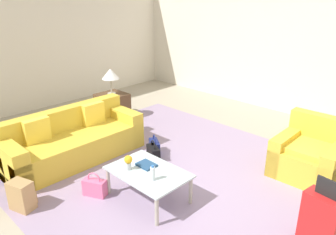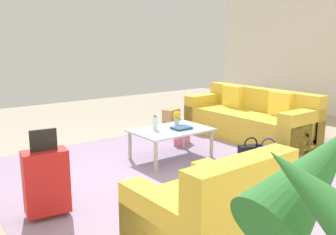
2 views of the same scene
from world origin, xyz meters
TOP-DOWN VIEW (x-y plane):
  - ground_plane at (0.00, 0.00)m, footprint 12.00×12.00m
  - wall_back at (0.00, 4.06)m, footprint 10.24×0.12m
  - wall_left at (-5.06, 0.00)m, footprint 0.12×8.00m
  - area_rug at (-0.60, 0.20)m, footprint 5.20×4.40m
  - couch at (-2.19, -0.60)m, footprint 0.88×2.30m
  - armchair at (0.90, 1.67)m, footprint 0.96×0.93m
  - coffee_table at (-0.40, -0.50)m, footprint 1.07×0.72m
  - water_bottle at (-0.20, -0.60)m, footprint 0.06×0.06m
  - coffee_table_book at (-0.52, -0.42)m, footprint 0.25×0.20m
  - flower_vase at (-0.62, -0.65)m, footprint 0.11×0.11m
  - side_table at (-3.20, 1.00)m, footprint 0.59×0.59m
  - table_lamp at (-3.20, 1.00)m, footprint 0.37×0.37m
  - suitcase_red at (1.60, 0.20)m, footprint 0.43×0.28m
  - handbag_black at (-1.15, 0.29)m, footprint 0.35×0.26m
  - handbag_pink at (-0.99, -0.97)m, footprint 0.35×0.26m
  - handbag_navy at (-1.30, 0.46)m, footprint 0.35×0.29m
  - backpack_tan at (-1.40, -1.79)m, footprint 0.35×0.32m

SIDE VIEW (x-z plane):
  - ground_plane at x=0.00m, z-range 0.00..0.00m
  - area_rug at x=-0.60m, z-range 0.00..0.01m
  - handbag_black at x=-1.15m, z-range -0.05..0.31m
  - handbag_pink at x=-0.99m, z-range -0.05..0.31m
  - handbag_navy at x=-1.30m, z-range -0.05..0.31m
  - backpack_tan at x=-1.40m, z-range -0.01..0.39m
  - side_table at x=-3.20m, z-range 0.00..0.56m
  - couch at x=-2.19m, z-range -0.12..0.71m
  - armchair at x=0.90m, z-range -0.14..0.75m
  - suitcase_red at x=1.60m, z-range -0.07..0.78m
  - coffee_table at x=-0.40m, z-range 0.16..0.59m
  - coffee_table_book at x=-0.52m, z-range 0.42..0.45m
  - water_bottle at x=-0.20m, z-range 0.42..0.62m
  - flower_vase at x=-0.62m, z-range 0.44..0.65m
  - table_lamp at x=-3.20m, z-range 0.72..1.28m
  - wall_back at x=0.00m, z-range 0.00..3.10m
  - wall_left at x=-5.06m, z-range 0.00..3.10m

